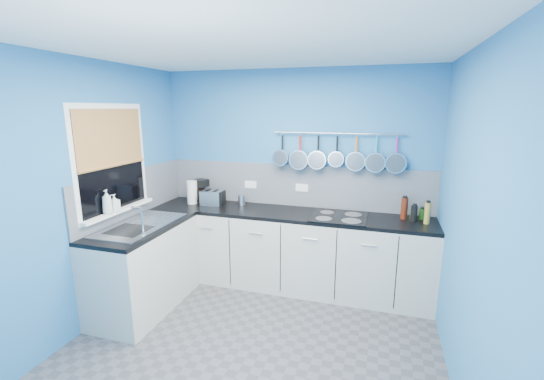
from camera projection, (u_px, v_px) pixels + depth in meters
The scene contains 40 objects.
floor at pixel (253, 347), 3.19m from camera, with size 3.20×3.00×0.02m, color #47474C.
ceiling at pixel (249, 44), 2.63m from camera, with size 3.20×3.00×0.02m, color white.
wall_back at pixel (294, 177), 4.32m from camera, with size 3.20×0.02×2.50m, color teal.
wall_front at pixel (125, 305), 1.50m from camera, with size 3.20×0.02×2.50m, color teal.
wall_left at pixel (89, 196), 3.37m from camera, with size 0.02×3.00×2.50m, color teal.
wall_right at pixel (473, 229), 2.45m from camera, with size 0.02×3.00×2.50m, color teal.
backsplash_back at pixel (294, 185), 4.32m from camera, with size 3.20×0.02×0.50m, color gray.
backsplash_left at pixel (134, 193), 3.94m from camera, with size 0.02×1.80×0.50m, color gray.
cabinet_run_back at pixel (287, 250), 4.21m from camera, with size 3.20×0.60×0.86m, color #BAB6AB.
worktop_back at pixel (288, 213), 4.11m from camera, with size 3.20×0.60×0.04m, color black.
cabinet_run_left at pixel (145, 268), 3.74m from camera, with size 0.60×1.20×0.86m, color #BAB6AB.
worktop_left at pixel (141, 227), 3.64m from camera, with size 0.60×1.20×0.04m, color black.
window_frame at pixel (112, 160), 3.57m from camera, with size 0.01×1.00×1.10m, color white.
window_glass at pixel (112, 160), 3.57m from camera, with size 0.01×0.90×1.00m, color black.
bamboo_blind at pixel (111, 137), 3.52m from camera, with size 0.01×0.90×0.55m, color #9E6435.
window_sill at pixel (119, 210), 3.68m from camera, with size 0.10×0.98×0.03m, color white.
sink_unit at pixel (141, 225), 3.64m from camera, with size 0.50×0.95×0.01m, color silver.
mixer_tap at pixel (142, 219), 3.40m from camera, with size 0.12×0.08×0.26m, color silver, non-canonical shape.
socket_left at pixel (251, 184), 4.47m from camera, with size 0.15×0.01×0.09m, color white.
socket_right at pixel (302, 188), 4.28m from camera, with size 0.15×0.01×0.09m, color white.
pot_rail at pixel (338, 133), 4.00m from camera, with size 0.02×0.02×1.45m, color silver.
soap_bottle_a at pixel (107, 202), 3.48m from camera, with size 0.09×0.09×0.24m, color white.
soap_bottle_b at pixel (114, 203), 3.58m from camera, with size 0.08×0.08×0.17m, color white.
paper_towel at pixel (192, 192), 4.44m from camera, with size 0.13×0.13×0.28m, color white.
coffee_maker at pixel (200, 191), 4.51m from camera, with size 0.16×0.18×0.28m, color black, non-canonical shape.
toaster at pixel (212, 198), 4.39m from camera, with size 0.27×0.16×0.18m, color silver.
canister at pixel (242, 200), 4.39m from camera, with size 0.09×0.09×0.13m, color silver.
hob at pixel (339, 217), 3.89m from camera, with size 0.59×0.52×0.01m, color black.
pan_0 at pixel (282, 149), 4.22m from camera, with size 0.19×0.12×0.38m, color silver, non-canonical shape.
pan_1 at pixel (300, 151), 4.16m from camera, with size 0.23×0.10×0.42m, color silver, non-canonical shape.
pan_2 at pixel (318, 151), 4.10m from camera, with size 0.21×0.10×0.40m, color silver, non-canonical shape.
pan_3 at pixel (337, 150), 4.03m from camera, with size 0.18×0.09×0.37m, color silver, non-canonical shape.
pan_4 at pixel (356, 152), 3.98m from camera, with size 0.22×0.07×0.41m, color silver, non-canonical shape.
pan_5 at pixel (376, 153), 3.92m from camera, with size 0.22×0.10×0.41m, color silver, non-canonical shape.
pan_6 at pixel (396, 154), 3.86m from camera, with size 0.22×0.07×0.41m, color silver, non-canonical shape.
condiment_0 at pixel (422, 214), 3.81m from camera, with size 0.05×0.05×0.12m, color #265919.
condiment_1 at pixel (413, 214), 3.82m from camera, with size 0.05×0.05×0.12m, color #3F721E.
condiment_2 at pixel (404, 208), 3.82m from camera, with size 0.07×0.07×0.23m, color #4C190C.
condiment_3 at pixel (427, 213), 3.67m from camera, with size 0.06×0.06×0.22m, color olive.
condiment_4 at pixel (414, 214), 3.74m from camera, with size 0.07×0.07×0.17m, color black.
Camera 1 is at (0.98, -2.63, 2.05)m, focal length 23.79 mm.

